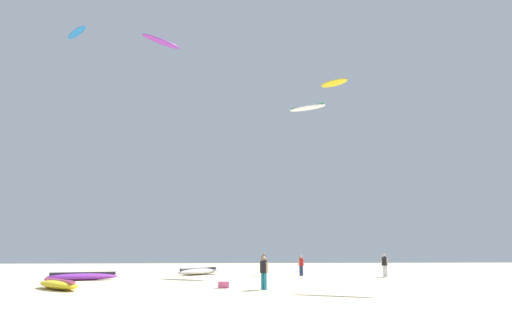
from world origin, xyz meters
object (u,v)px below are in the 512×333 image
person_right (385,263)px  cooler_box (224,285)px  kite_aloft_4 (161,42)px  kite_grounded_mid (83,276)px  person_foreground (264,270)px  kite_grounded_near (59,285)px  kite_aloft_0 (77,33)px  kite_aloft_1 (334,83)px  kite_aloft_2 (307,108)px  person_left (264,263)px  person_midground (301,264)px  kite_grounded_far (199,271)px

person_right → cooler_box: bearing=-2.5°
kite_aloft_4 → kite_grounded_mid: bearing=-106.7°
person_foreground → kite_grounded_near: size_ratio=0.41×
kite_aloft_0 → kite_aloft_1: 31.29m
person_right → kite_aloft_2: kite_aloft_2 is taller
kite_grounded_near → cooler_box: 8.18m
person_left → kite_aloft_0: (-18.53, 6.79, 22.95)m
kite_grounded_mid → kite_aloft_2: bearing=25.7°
person_foreground → kite_aloft_4: 29.11m
person_right → kite_aloft_0: bearing=-57.0°
person_midground → kite_aloft_1: kite_aloft_1 is taller
person_midground → kite_aloft_1: 29.39m
kite_grounded_far → kite_aloft_4: 22.91m
person_midground → kite_aloft_1: (8.23, 16.59, 22.82)m
person_left → kite_grounded_near: 16.25m
kite_aloft_2 → kite_grounded_mid: bearing=-154.3°
kite_grounded_near → person_foreground: bearing=-6.0°
person_left → kite_aloft_0: bearing=-166.7°
person_midground → kite_aloft_0: kite_aloft_0 is taller
kite_grounded_near → cooler_box: (8.18, 0.11, -0.08)m
person_left → kite_grounded_far: bearing=-168.0°
person_left → kite_aloft_2: (4.74, 4.01, 14.55)m
person_foreground → person_midground: person_foreground is taller
cooler_box → kite_aloft_4: kite_aloft_4 is taller
person_left → kite_aloft_4: (-9.67, 5.18, 21.50)m
kite_aloft_2 → kite_aloft_4: (-14.41, 1.17, 6.94)m
person_foreground → person_right: size_ratio=0.95×
kite_grounded_mid → cooler_box: 11.57m
kite_grounded_near → kite_aloft_0: (-7.02, 18.23, 23.74)m
kite_aloft_4 → kite_aloft_0: bearing=169.7°
person_left → kite_grounded_mid: person_left is taller
person_midground → cooler_box: (-6.32, -11.23, -0.76)m
kite_grounded_near → kite_aloft_0: size_ratio=1.11×
kite_aloft_1 → kite_aloft_4: 23.79m
kite_grounded_mid → person_right: bearing=4.7°
person_right → kite_aloft_0: kite_aloft_0 is taller
person_midground → kite_grounded_far: 8.49m
person_right → kite_aloft_4: (-18.56, 7.73, 21.53)m
person_left → kite_grounded_mid: 13.26m
person_midground → kite_grounded_near: (-14.49, -11.34, -0.69)m
person_midground → kite_aloft_2: (1.76, 4.11, 14.66)m
kite_grounded_far → kite_aloft_4: size_ratio=1.11×
person_foreground → kite_grounded_far: 15.07m
kite_aloft_1 → kite_aloft_4: bearing=-151.6°
person_left → person_midground: bearing=31.6°
kite_aloft_0 → kite_aloft_2: size_ratio=0.97×
kite_aloft_2 → kite_aloft_4: size_ratio=0.88×
person_right → cooler_box: (-12.22, -8.77, -0.84)m
person_foreground → kite_grounded_mid: size_ratio=0.35×
person_foreground → kite_aloft_2: bearing=29.5°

